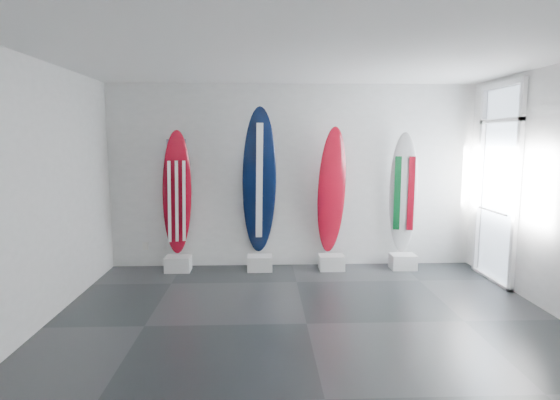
{
  "coord_description": "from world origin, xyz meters",
  "views": [
    {
      "loc": [
        -0.5,
        -5.0,
        2.11
      ],
      "look_at": [
        -0.25,
        1.4,
        1.25
      ],
      "focal_mm": 29.25,
      "sensor_mm": 36.0,
      "label": 1
    }
  ],
  "objects_px": {
    "surfboard_navy": "(259,182)",
    "surfboard_swiss": "(332,191)",
    "surfboard_usa": "(177,194)",
    "surfboard_italy": "(403,194)"
  },
  "relations": [
    {
      "from": "surfboard_usa",
      "to": "surfboard_navy",
      "type": "relative_size",
      "value": 0.85
    },
    {
      "from": "surfboard_navy",
      "to": "surfboard_swiss",
      "type": "relative_size",
      "value": 1.15
    },
    {
      "from": "surfboard_navy",
      "to": "surfboard_usa",
      "type": "bearing_deg",
      "value": 174.4
    },
    {
      "from": "surfboard_usa",
      "to": "surfboard_italy",
      "type": "relative_size",
      "value": 1.02
    },
    {
      "from": "surfboard_navy",
      "to": "surfboard_italy",
      "type": "xyz_separation_m",
      "value": [
        2.34,
        0.0,
        -0.19
      ]
    },
    {
      "from": "surfboard_italy",
      "to": "surfboard_swiss",
      "type": "bearing_deg",
      "value": -164.1
    },
    {
      "from": "surfboard_italy",
      "to": "surfboard_usa",
      "type": "bearing_deg",
      "value": -164.1
    },
    {
      "from": "surfboard_swiss",
      "to": "surfboard_italy",
      "type": "relative_size",
      "value": 1.05
    },
    {
      "from": "surfboard_swiss",
      "to": "surfboard_italy",
      "type": "xyz_separation_m",
      "value": [
        1.18,
        0.0,
        -0.04
      ]
    },
    {
      "from": "surfboard_usa",
      "to": "surfboard_italy",
      "type": "bearing_deg",
      "value": -19.6
    }
  ]
}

